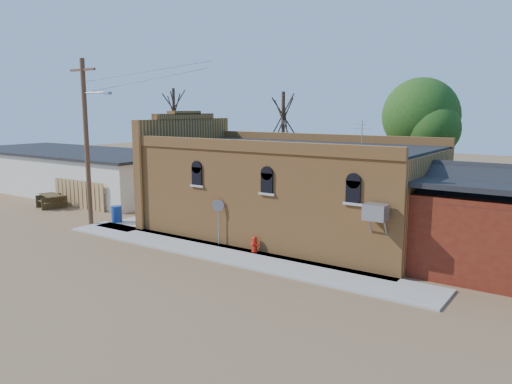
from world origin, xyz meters
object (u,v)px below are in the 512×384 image
Objects in this scene: brick_bar at (283,189)px; fire_hydrant at (255,244)px; stop_sign at (218,210)px; picnic_table at (51,199)px; utility_pole at (87,139)px; trash_barrel at (117,214)px.

brick_bar is 4.24m from fire_hydrant.
stop_sign reaches higher than picnic_table.
utility_pole reaches higher than picnic_table.
stop_sign is 14.91m from picnic_table.
picnic_table is (-16.88, 1.05, 0.14)m from fire_hydrant.
trash_barrel is (0.84, 1.06, -4.24)m from utility_pole.
fire_hydrant is at bearing 12.70° from picnic_table.
utility_pole is 11.48m from fire_hydrant.
fire_hydrant is 9.78m from trash_barrel.
brick_bar is at bearing 25.62° from picnic_table.
utility_pole is 9.10m from stop_sign.
brick_bar is 23.29× the size of fire_hydrant.
utility_pole is 3.73× the size of picnic_table.
trash_barrel is at bearing -160.11° from brick_bar.
utility_pole reaches higher than fire_hydrant.
picnic_table is (-14.82, 1.05, -1.19)m from stop_sign.
stop_sign is at bearing 4.01° from utility_pole.
stop_sign is at bearing 12.22° from picnic_table.
utility_pole is 9.92× the size of trash_barrel.
utility_pole is at bearing 1.53° from picnic_table.
brick_bar is 10.96m from utility_pole.
trash_barrel is 0.38× the size of picnic_table.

